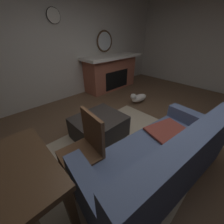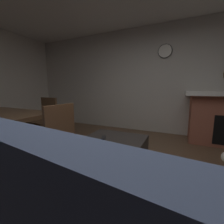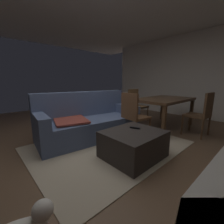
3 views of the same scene
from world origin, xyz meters
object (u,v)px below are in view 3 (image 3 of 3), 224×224
object	(u,v)px
dining_chair_west	(133,113)
dining_chair_south	(202,112)
couch	(88,122)
dining_table	(164,101)
dining_chair_north	(136,103)
potted_plant	(116,108)
ottoman_coffee_table	(133,144)
tv_remote	(135,128)

from	to	relation	value
dining_chair_west	dining_chair_south	bearing A→B (deg)	-37.01
couch	dining_table	xyz separation A→B (m)	(1.81, -0.68, 0.33)
couch	dining_table	size ratio (longest dim) A/B	1.34
dining_chair_north	dining_chair_south	xyz separation A→B (m)	(-0.00, -1.75, 0.00)
dining_chair_north	dining_chair_south	size ratio (longest dim) A/B	1.00
potted_plant	ottoman_coffee_table	bearing A→B (deg)	-128.75
dining_chair_south	tv_remote	bearing A→B (deg)	164.63
dining_table	dining_chair_west	size ratio (longest dim) A/B	1.69
dining_chair_north	potted_plant	bearing A→B (deg)	85.02
dining_chair_north	potted_plant	world-z (taller)	dining_chair_north
tv_remote	potted_plant	xyz separation A→B (m)	(1.72, 2.23, -0.18)
dining_chair_south	potted_plant	bearing A→B (deg)	88.21
ottoman_coffee_table	potted_plant	world-z (taller)	potted_plant
couch	ottoman_coffee_table	distance (m)	1.18
dining_chair_north	ottoman_coffee_table	bearing A→B (deg)	-142.14
dining_chair_north	dining_chair_west	bearing A→B (deg)	-143.59
couch	dining_chair_south	xyz separation A→B (m)	(1.81, -1.55, 0.20)
dining_table	dining_chair_north	bearing A→B (deg)	90.02
dining_chair_west	ottoman_coffee_table	bearing A→B (deg)	-139.46
dining_chair_west	potted_plant	bearing A→B (deg)	55.06
tv_remote	dining_chair_west	distance (m)	0.64
couch	potted_plant	distance (m)	2.21
couch	potted_plant	size ratio (longest dim) A/B	4.77
tv_remote	potted_plant	bearing A→B (deg)	30.08
dining_chair_west	dining_chair_south	world-z (taller)	same
dining_chair_south	potted_plant	world-z (taller)	dining_chair_south
tv_remote	ottoman_coffee_table	bearing A→B (deg)	-171.64
dining_table	dining_chair_north	world-z (taller)	dining_chair_north
ottoman_coffee_table	dining_chair_south	xyz separation A→B (m)	(1.77, -0.37, 0.32)
dining_chair_west	dining_table	bearing A→B (deg)	-0.42
ottoman_coffee_table	dining_chair_south	distance (m)	1.84
couch	dining_chair_west	bearing A→B (deg)	-46.44
ottoman_coffee_table	potted_plant	bearing A→B (deg)	51.25
couch	ottoman_coffee_table	xyz separation A→B (m)	(0.04, -1.18, -0.12)
potted_plant	dining_chair_south	bearing A→B (deg)	-91.79
dining_chair_west	couch	bearing A→B (deg)	133.56
dining_chair_west	dining_chair_south	distance (m)	1.47
ottoman_coffee_table	dining_chair_west	xyz separation A→B (m)	(0.60, 0.51, 0.32)
ottoman_coffee_table	dining_chair_north	xyz separation A→B (m)	(1.77, 1.38, 0.32)
tv_remote	dining_table	bearing A→B (deg)	-7.75
couch	dining_chair_south	world-z (taller)	couch
dining_table	potted_plant	bearing A→B (deg)	87.44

